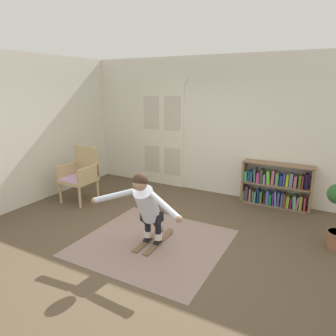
{
  "coord_description": "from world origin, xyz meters",
  "views": [
    {
      "loc": [
        2.19,
        -3.53,
        2.3
      ],
      "look_at": [
        0.01,
        0.49,
        1.05
      ],
      "focal_mm": 32.36,
      "sensor_mm": 36.0,
      "label": 1
    }
  ],
  "objects_px": {
    "bookshelf": "(276,188)",
    "wicker_chair": "(81,173)",
    "skis_pair": "(154,240)",
    "person_skier": "(146,204)"
  },
  "relations": [
    {
      "from": "bookshelf",
      "to": "wicker_chair",
      "type": "distance_m",
      "value": 3.9
    },
    {
      "from": "bookshelf",
      "to": "wicker_chair",
      "type": "relative_size",
      "value": 1.19
    },
    {
      "from": "wicker_chair",
      "to": "skis_pair",
      "type": "relative_size",
      "value": 1.38
    },
    {
      "from": "wicker_chair",
      "to": "person_skier",
      "type": "distance_m",
      "value": 2.42
    },
    {
      "from": "skis_pair",
      "to": "person_skier",
      "type": "height_order",
      "value": "person_skier"
    },
    {
      "from": "bookshelf",
      "to": "wicker_chair",
      "type": "height_order",
      "value": "wicker_chair"
    },
    {
      "from": "skis_pair",
      "to": "person_skier",
      "type": "xyz_separation_m",
      "value": [
        0.0,
        -0.2,
        0.67
      ]
    },
    {
      "from": "bookshelf",
      "to": "skis_pair",
      "type": "xyz_separation_m",
      "value": [
        -1.35,
        -2.37,
        -0.34
      ]
    },
    {
      "from": "bookshelf",
      "to": "person_skier",
      "type": "height_order",
      "value": "person_skier"
    },
    {
      "from": "bookshelf",
      "to": "skis_pair",
      "type": "distance_m",
      "value": 2.75
    }
  ]
}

